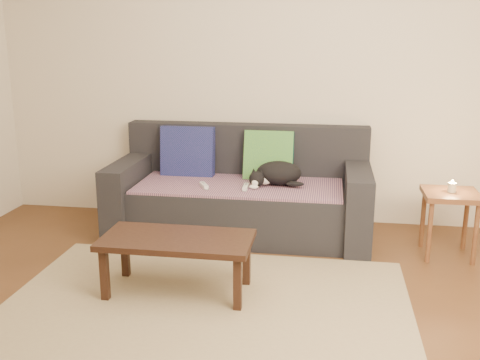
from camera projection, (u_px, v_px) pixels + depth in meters
The scene contains 13 objects.
ground at pixel (199, 322), 3.27m from camera, with size 4.50×4.50×0.00m, color brown.
back_wall at pixel (249, 73), 4.85m from camera, with size 4.50×0.04×2.60m, color beige.
sofa at pixel (241, 197), 4.69m from camera, with size 2.10×0.94×0.87m.
throw_blanket at pixel (239, 185), 4.58m from camera, with size 1.66×0.74×0.02m, color #3F2A4F.
cushion_navy at pixel (188, 153), 4.85m from camera, with size 0.46×0.11×0.46m, color #111F4B.
cushion_green at pixel (269, 156), 4.74m from camera, with size 0.41×0.10×0.41m, color #0C4F4B.
cat at pixel (277, 174), 4.54m from camera, with size 0.44×0.33×0.19m.
wii_remote_a at pixel (204, 186), 4.48m from camera, with size 0.15×0.04×0.03m, color white.
wii_remote_b at pixel (246, 187), 4.44m from camera, with size 0.15×0.04×0.03m, color white.
side_table at pixel (450, 203), 4.16m from camera, with size 0.40×0.40×0.50m.
candle at pixel (452, 187), 4.13m from camera, with size 0.06×0.06×0.09m.
rug at pixel (204, 309), 3.41m from camera, with size 2.50×1.80×0.01m, color tan.
coffee_table at pixel (177, 244), 3.56m from camera, with size 0.95×0.48×0.38m.
Camera 1 is at (0.71, -2.88, 1.63)m, focal length 42.00 mm.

